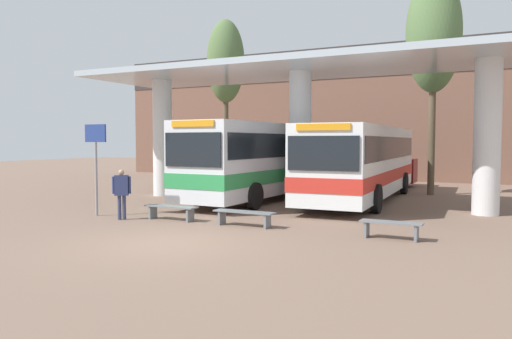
% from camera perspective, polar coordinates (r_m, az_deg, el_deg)
% --- Properties ---
extents(ground_plane, '(100.00, 100.00, 0.00)m').
position_cam_1_polar(ground_plane, '(12.77, -9.97, -8.31)').
color(ground_plane, '#755B4C').
extents(townhouse_backdrop, '(40.00, 0.58, 8.86)m').
position_cam_1_polar(townhouse_backdrop, '(33.72, 13.86, 7.61)').
color(townhouse_backdrop, brown).
rests_on(townhouse_backdrop, ground_plane).
extents(station_canopy, '(18.79, 5.83, 5.60)m').
position_cam_1_polar(station_canopy, '(20.43, 5.09, 8.89)').
color(station_canopy, silver).
rests_on(station_canopy, ground_plane).
extents(transit_bus_left_bay, '(2.94, 11.43, 3.29)m').
position_cam_1_polar(transit_bus_left_bay, '(22.20, 1.19, 1.41)').
color(transit_bus_left_bay, silver).
rests_on(transit_bus_left_bay, ground_plane).
extents(transit_bus_center_bay, '(3.19, 12.33, 3.14)m').
position_cam_1_polar(transit_bus_center_bay, '(21.98, 12.15, 1.13)').
color(transit_bus_center_bay, white).
rests_on(transit_bus_center_bay, ground_plane).
extents(waiting_bench_near_pillar, '(1.84, 0.44, 0.46)m').
position_cam_1_polar(waiting_bench_near_pillar, '(16.37, -9.68, -4.52)').
color(waiting_bench_near_pillar, slate).
rests_on(waiting_bench_near_pillar, ground_plane).
extents(waiting_bench_mid_platform, '(1.93, 0.44, 0.46)m').
position_cam_1_polar(waiting_bench_mid_platform, '(14.96, -1.37, -5.20)').
color(waiting_bench_mid_platform, slate).
rests_on(waiting_bench_mid_platform, ground_plane).
extents(waiting_bench_far_platform, '(1.60, 0.44, 0.46)m').
position_cam_1_polar(waiting_bench_far_platform, '(13.51, 15.18, -6.27)').
color(waiting_bench_far_platform, slate).
rests_on(waiting_bench_far_platform, ground_plane).
extents(info_sign_platform, '(0.90, 0.09, 3.12)m').
position_cam_1_polar(info_sign_platform, '(17.80, -17.84, 2.03)').
color(info_sign_platform, gray).
rests_on(info_sign_platform, ground_plane).
extents(pedestrian_waiting, '(0.55, 0.44, 1.63)m').
position_cam_1_polar(pedestrian_waiting, '(16.74, -15.11, -2.18)').
color(pedestrian_waiting, '#333856').
rests_on(pedestrian_waiting, ground_plane).
extents(poplar_tree_behind_left, '(2.53, 2.53, 10.39)m').
position_cam_1_polar(poplar_tree_behind_left, '(25.49, 19.65, 14.33)').
color(poplar_tree_behind_left, brown).
rests_on(poplar_tree_behind_left, ground_plane).
extents(poplar_tree_behind_right, '(2.32, 2.32, 10.05)m').
position_cam_1_polar(poplar_tree_behind_right, '(31.60, -3.49, 12.07)').
color(poplar_tree_behind_right, brown).
rests_on(poplar_tree_behind_right, ground_plane).
extents(parked_car_street, '(4.56, 2.00, 2.14)m').
position_cam_1_polar(parked_car_street, '(29.42, 13.41, 0.24)').
color(parked_car_street, maroon).
rests_on(parked_car_street, ground_plane).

